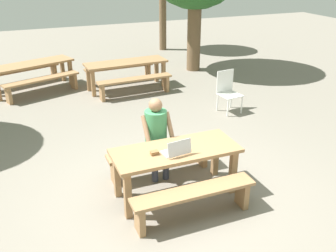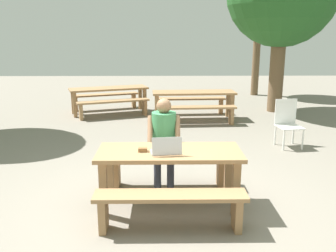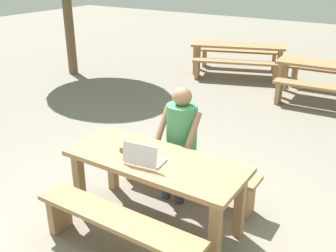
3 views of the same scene
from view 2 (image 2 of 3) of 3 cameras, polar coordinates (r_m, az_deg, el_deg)
The scene contains 14 objects.
ground_plane at distance 4.80m, azimuth 0.22°, elevation -12.27°, with size 30.00×30.00×0.00m, color gray.
picnic_table_front at distance 4.56m, azimuth 0.22°, elevation -5.27°, with size 1.78×0.74×0.74m.
bench_near at distance 4.11m, azimuth 0.38°, elevation -11.94°, with size 1.69×0.30×0.44m.
bench_far at distance 5.23m, azimuth 0.10°, elevation -6.03°, with size 1.69×0.30×0.44m.
laptop at distance 4.38m, azimuth -0.29°, elevation -3.70°, with size 0.38×0.29×0.23m.
small_pouch at distance 4.48m, azimuth -3.97°, elevation -3.69°, with size 0.11×0.08×0.05m.
person_seated at distance 5.07m, azimuth -0.65°, elevation -1.63°, with size 0.45×0.43×1.29m.
plastic_chair at distance 7.47m, azimuth 18.19°, elevation 0.56°, with size 0.49×0.49×0.91m.
picnic_table_mid at distance 10.22m, azimuth -9.23°, elevation 5.34°, with size 2.21×1.32×0.71m.
bench_mid_south at distance 9.71m, azimuth -8.51°, elevation 3.35°, with size 1.89×0.91×0.45m.
bench_mid_north at distance 10.82m, azimuth -9.76°, elevation 4.41°, with size 1.89×0.91×0.45m.
picnic_table_rear at distance 9.37m, azimuth 4.05°, elevation 4.73°, with size 2.13×0.77×0.72m.
bench_rear_south at distance 8.81m, azimuth 4.55°, elevation 2.37°, with size 1.90×0.39×0.45m.
bench_rear_north at distance 10.02m, azimuth 3.55°, elevation 3.82°, with size 1.90×0.39×0.45m.
Camera 2 is at (-0.08, -4.30, 2.14)m, focal length 39.01 mm.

